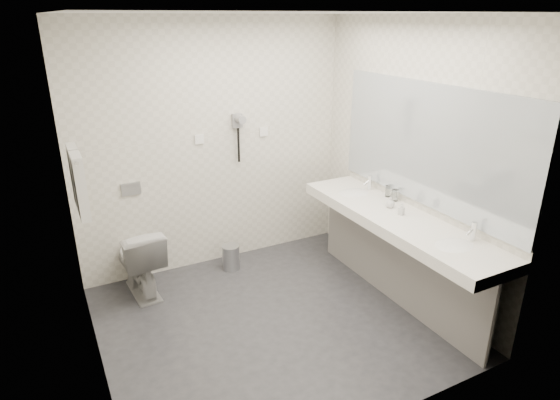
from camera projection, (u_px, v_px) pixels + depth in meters
floor at (273, 321)px, 4.15m from camera, size 2.80×2.80×0.00m
ceiling at (271, 13)px, 3.25m from camera, size 2.80×2.80×0.00m
wall_back at (214, 147)px, 4.78m from camera, size 2.80×0.00×2.80m
wall_front at (377, 255)px, 2.63m from camera, size 2.80×0.00×2.80m
wall_left at (80, 219)px, 3.10m from camera, size 0.00×2.60×2.60m
wall_right at (410, 162)px, 4.30m from camera, size 0.00×2.60×2.60m
vanity_counter at (397, 221)px, 4.18m from camera, size 0.55×2.20×0.10m
vanity_panel at (395, 263)px, 4.35m from camera, size 0.03×2.15×0.75m
vanity_post_near at (491, 323)px, 3.50m from camera, size 0.06×0.06×0.75m
vanity_post_far at (334, 221)px, 5.22m from camera, size 0.06×0.06×0.75m
mirror at (427, 145)px, 4.06m from camera, size 0.02×2.20×1.05m
basin_near at (454, 247)px, 3.63m from camera, size 0.40×0.31×0.05m
basin_far at (353, 194)px, 4.71m from camera, size 0.40×0.31×0.05m
faucet_near at (474, 231)px, 3.68m from camera, size 0.04×0.04×0.15m
faucet_far at (370, 182)px, 4.76m from camera, size 0.04×0.04×0.15m
soap_bottle_a at (401, 209)px, 4.16m from camera, size 0.06×0.06×0.10m
soap_bottle_b at (390, 202)px, 4.32m from camera, size 0.11×0.11×0.10m
glass_left at (395, 195)px, 4.48m from camera, size 0.07×0.07×0.11m
glass_right at (388, 191)px, 4.58m from camera, size 0.07×0.07×0.11m
toilet at (139, 260)px, 4.47m from camera, size 0.42×0.70×0.68m
flush_plate at (131, 189)px, 4.51m from camera, size 0.18×0.02×0.12m
pedal_bin at (231, 258)px, 4.96m from camera, size 0.21×0.21×0.25m
bin_lid at (230, 246)px, 4.91m from camera, size 0.18×0.18×0.02m
towel_rail at (72, 153)px, 3.47m from camera, size 0.02×0.62×0.02m
towel_near at (80, 187)px, 3.43m from camera, size 0.07×0.24×0.48m
towel_far at (76, 176)px, 3.67m from camera, size 0.07×0.24×0.48m
dryer_cradle at (237, 121)px, 4.77m from camera, size 0.10×0.04×0.14m
dryer_barrel at (240, 119)px, 4.70m from camera, size 0.08×0.14×0.08m
dryer_cord at (239, 145)px, 4.85m from camera, size 0.02×0.02×0.35m
switch_plate_a at (199, 139)px, 4.67m from camera, size 0.09×0.02×0.09m
switch_plate_b at (264, 132)px, 4.97m from camera, size 0.09×0.02×0.09m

